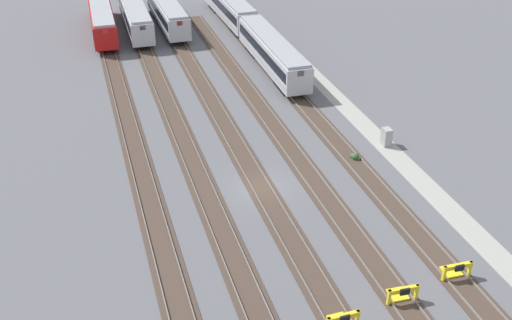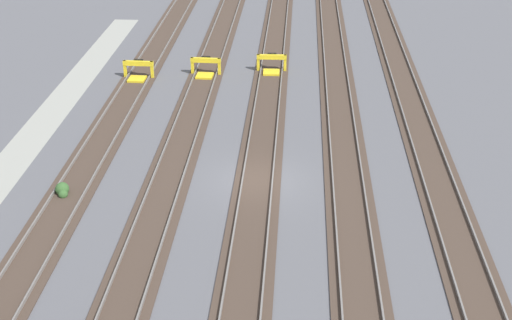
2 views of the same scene
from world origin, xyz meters
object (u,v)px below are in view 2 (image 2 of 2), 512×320
bumper_stop_nearest_track (138,72)px  bumper_stop_near_inner_track (205,68)px  bumper_stop_middle_track (272,65)px  weed_clump (62,190)px

bumper_stop_nearest_track → bumper_stop_near_inner_track: bearing=101.6°
bumper_stop_near_inner_track → bumper_stop_middle_track: (-0.93, 4.33, 0.00)m
bumper_stop_middle_track → bumper_stop_near_inner_track: bearing=-77.9°
bumper_stop_near_inner_track → bumper_stop_middle_track: bearing=102.1°
bumper_stop_middle_track → bumper_stop_nearest_track: bearing=-78.2°
bumper_stop_near_inner_track → bumper_stop_nearest_track: bearing=-78.4°
bumper_stop_middle_track → weed_clump: 19.24m
bumper_stop_nearest_track → bumper_stop_near_inner_track: (-0.88, 4.31, 0.00)m
bumper_stop_near_inner_track → bumper_stop_middle_track: size_ratio=1.00×
bumper_stop_nearest_track → bumper_stop_near_inner_track: 4.40m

